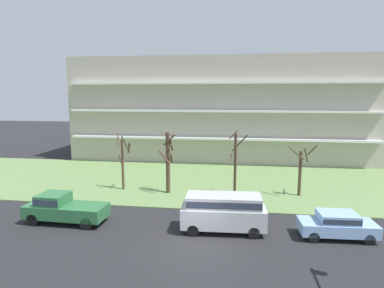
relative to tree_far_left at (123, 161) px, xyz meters
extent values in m
plane|color=#232326|center=(7.82, -10.24, -2.67)|extent=(160.00, 160.00, 0.00)
cube|color=#66844C|center=(7.82, 3.76, -2.63)|extent=(80.00, 16.00, 0.08)
cube|color=#B2A899|center=(7.82, 17.78, 3.89)|extent=(38.24, 12.05, 13.13)
cube|color=white|center=(7.82, 11.31, 0.61)|extent=(36.71, 0.90, 0.24)
cube|color=white|center=(7.82, 11.31, 3.89)|extent=(36.71, 0.90, 0.24)
cube|color=white|center=(7.82, 11.31, 7.18)|extent=(36.71, 0.90, 0.24)
cylinder|color=#4C3828|center=(-0.07, 0.00, -0.38)|extent=(0.22, 0.22, 4.59)
cylinder|color=#4C3828|center=(-0.38, -0.13, 1.93)|extent=(0.37, 0.74, 0.97)
cylinder|color=#4C3828|center=(0.34, -0.20, 1.50)|extent=(0.53, 0.94, 1.69)
cylinder|color=#4C3828|center=(0.45, 0.30, 1.07)|extent=(0.73, 1.13, 1.06)
cylinder|color=#4C3828|center=(0.49, 0.19, 1.16)|extent=(0.50, 1.21, 1.12)
cylinder|color=#4C3828|center=(-0.19, -0.17, 0.07)|extent=(0.47, 0.38, 0.91)
cylinder|color=#4C3828|center=(4.15, -0.45, 0.00)|extent=(0.36, 0.36, 5.34)
cylinder|color=#4C3828|center=(3.94, -0.93, 0.62)|extent=(1.12, 0.61, 1.10)
cylinder|color=#4C3828|center=(4.18, 0.04, 1.96)|extent=(1.11, 0.24, 1.05)
cylinder|color=#4C3828|center=(4.49, -0.45, 1.38)|extent=(0.17, 0.79, 0.70)
cylinder|color=#4C3828|center=(4.40, -0.46, 1.82)|extent=(0.18, 0.65, 0.87)
cylinder|color=#4C3828|center=(4.45, -0.44, 0.48)|extent=(0.19, 0.74, 0.91)
cylinder|color=#423023|center=(9.87, -0.56, 0.01)|extent=(0.23, 0.23, 5.36)
cylinder|color=#423023|center=(9.51, -0.53, 0.69)|extent=(0.17, 0.80, 0.55)
cylinder|color=#423023|center=(9.69, -0.23, 2.56)|extent=(0.76, 0.49, 0.71)
cylinder|color=#423023|center=(10.21, 0.08, 1.79)|extent=(1.40, 0.79, 1.58)
cylinder|color=#4C3828|center=(15.26, 0.28, -0.73)|extent=(0.26, 0.26, 3.88)
cylinder|color=#4C3828|center=(15.63, 0.06, 0.90)|extent=(0.59, 0.89, 1.34)
cylinder|color=#4C3828|center=(14.77, -0.26, 1.12)|extent=(1.20, 1.10, 0.93)
cylinder|color=#4C3828|center=(16.16, 0.42, 1.27)|extent=(0.40, 1.89, 1.15)
cube|color=#8CB2E0|center=(16.00, -7.74, -2.00)|extent=(4.47, 1.99, 0.70)
cube|color=#8CB2E0|center=(16.00, -7.74, -1.38)|extent=(2.27, 1.75, 0.55)
cube|color=#2D3847|center=(16.00, -7.74, -1.38)|extent=(2.23, 1.78, 0.30)
cylinder|color=black|center=(14.49, -8.60, -2.35)|extent=(0.65, 0.25, 0.64)
cylinder|color=black|center=(14.42, -7.02, -2.35)|extent=(0.65, 0.25, 0.64)
cylinder|color=black|center=(17.57, -8.47, -2.35)|extent=(0.65, 0.25, 0.64)
cylinder|color=black|center=(17.50, -6.89, -2.35)|extent=(0.65, 0.25, 0.64)
cube|color=#B7BABF|center=(9.22, -7.74, -1.69)|extent=(5.29, 2.23, 1.25)
cube|color=#B7BABF|center=(9.22, -7.74, -0.69)|extent=(4.68, 2.05, 0.75)
cube|color=#2D3847|center=(9.22, -7.74, -0.69)|extent=(4.59, 2.08, 0.41)
cylinder|color=black|center=(7.44, -8.72, -2.31)|extent=(0.73, 0.25, 0.72)
cylinder|color=black|center=(7.36, -6.94, -2.31)|extent=(0.73, 0.25, 0.72)
cylinder|color=black|center=(11.08, -8.55, -2.31)|extent=(0.73, 0.25, 0.72)
cylinder|color=black|center=(11.00, -6.77, -2.31)|extent=(0.73, 0.25, 0.72)
cube|color=#2D6B3D|center=(-1.25, -7.74, -1.85)|extent=(5.46, 2.16, 0.85)
cube|color=#2D6B3D|center=(-2.15, -7.72, -1.07)|extent=(1.85, 1.89, 0.70)
cube|color=#2D3847|center=(-2.15, -7.72, -1.07)|extent=(1.82, 1.93, 0.38)
cylinder|color=black|center=(-3.16, -8.58, -2.27)|extent=(0.81, 0.24, 0.80)
cylinder|color=black|center=(-3.11, -6.80, -2.27)|extent=(0.81, 0.24, 0.80)
cylinder|color=black|center=(0.61, -8.69, -2.27)|extent=(0.81, 0.24, 0.80)
cylinder|color=black|center=(0.67, -6.91, -2.27)|extent=(0.81, 0.24, 0.80)
camera|label=1|loc=(9.95, -27.19, 5.84)|focal=30.41mm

